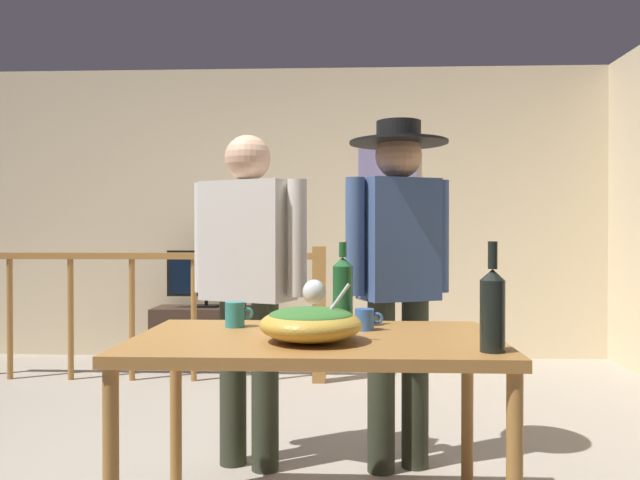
{
  "coord_description": "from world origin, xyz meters",
  "views": [
    {
      "loc": [
        0.47,
        -2.9,
        1.12
      ],
      "look_at": [
        0.36,
        -0.29,
        1.1
      ],
      "focal_mm": 34.95,
      "sensor_mm": 36.0,
      "label": 1
    }
  ],
  "objects_px": {
    "wine_bottle_green": "(343,291)",
    "person_standing_right": "(398,263)",
    "wine_bottle_dark": "(493,308)",
    "mug_teal": "(235,314)",
    "person_standing_left": "(249,270)",
    "mug_blue": "(365,319)",
    "tv_console": "(206,335)",
    "flat_screen_tv": "(205,274)",
    "framed_picture": "(388,183)",
    "serving_table": "(316,356)",
    "wine_glass": "(314,294)",
    "salad_bowl": "(311,322)",
    "stair_railing": "(189,298)"
  },
  "relations": [
    {
      "from": "flat_screen_tv",
      "to": "salad_bowl",
      "type": "height_order",
      "value": "flat_screen_tv"
    },
    {
      "from": "tv_console",
      "to": "wine_bottle_green",
      "type": "distance_m",
      "value": 3.18
    },
    {
      "from": "serving_table",
      "to": "wine_bottle_dark",
      "type": "relative_size",
      "value": 3.77
    },
    {
      "from": "tv_console",
      "to": "framed_picture",
      "type": "bearing_deg",
      "value": 10.35
    },
    {
      "from": "person_standing_left",
      "to": "serving_table",
      "type": "bearing_deg",
      "value": 139.12
    },
    {
      "from": "mug_blue",
      "to": "wine_glass",
      "type": "bearing_deg",
      "value": 171.4
    },
    {
      "from": "wine_bottle_dark",
      "to": "wine_bottle_green",
      "type": "height_order",
      "value": "wine_bottle_dark"
    },
    {
      "from": "tv_console",
      "to": "salad_bowl",
      "type": "xyz_separation_m",
      "value": [
        1.09,
        -3.21,
        0.58
      ]
    },
    {
      "from": "stair_railing",
      "to": "wine_bottle_dark",
      "type": "xyz_separation_m",
      "value": [
        1.66,
        -2.71,
        0.26
      ]
    },
    {
      "from": "framed_picture",
      "to": "tv_console",
      "type": "xyz_separation_m",
      "value": [
        -1.59,
        -0.29,
        -1.34
      ]
    },
    {
      "from": "tv_console",
      "to": "wine_bottle_green",
      "type": "bearing_deg",
      "value": -67.24
    },
    {
      "from": "tv_console",
      "to": "person_standing_left",
      "type": "distance_m",
      "value": 2.59
    },
    {
      "from": "mug_teal",
      "to": "person_standing_left",
      "type": "xyz_separation_m",
      "value": [
        -0.03,
        0.51,
        0.15
      ]
    },
    {
      "from": "flat_screen_tv",
      "to": "serving_table",
      "type": "distance_m",
      "value": 3.25
    },
    {
      "from": "person_standing_right",
      "to": "person_standing_left",
      "type": "bearing_deg",
      "value": -22.41
    },
    {
      "from": "mug_blue",
      "to": "stair_railing",
      "type": "bearing_deg",
      "value": 119.08
    },
    {
      "from": "tv_console",
      "to": "mug_blue",
      "type": "height_order",
      "value": "mug_blue"
    },
    {
      "from": "wine_glass",
      "to": "mug_teal",
      "type": "bearing_deg",
      "value": 175.21
    },
    {
      "from": "framed_picture",
      "to": "person_standing_right",
      "type": "relative_size",
      "value": 0.37
    },
    {
      "from": "tv_console",
      "to": "mug_teal",
      "type": "relative_size",
      "value": 7.93
    },
    {
      "from": "tv_console",
      "to": "mug_blue",
      "type": "bearing_deg",
      "value": -66.34
    },
    {
      "from": "stair_railing",
      "to": "mug_teal",
      "type": "height_order",
      "value": "stair_railing"
    },
    {
      "from": "flat_screen_tv",
      "to": "mug_blue",
      "type": "bearing_deg",
      "value": -66.11
    },
    {
      "from": "framed_picture",
      "to": "stair_railing",
      "type": "xyz_separation_m",
      "value": [
        -1.57,
        -0.95,
        -0.95
      ]
    },
    {
      "from": "framed_picture",
      "to": "tv_console",
      "type": "relative_size",
      "value": 0.69
    },
    {
      "from": "stair_railing",
      "to": "salad_bowl",
      "type": "bearing_deg",
      "value": -67.13
    },
    {
      "from": "wine_bottle_green",
      "to": "mug_blue",
      "type": "bearing_deg",
      "value": -40.99
    },
    {
      "from": "flat_screen_tv",
      "to": "serving_table",
      "type": "height_order",
      "value": "flat_screen_tv"
    },
    {
      "from": "wine_bottle_green",
      "to": "person_standing_right",
      "type": "height_order",
      "value": "person_standing_right"
    },
    {
      "from": "framed_picture",
      "to": "mug_blue",
      "type": "relative_size",
      "value": 5.65
    },
    {
      "from": "serving_table",
      "to": "salad_bowl",
      "type": "relative_size",
      "value": 3.7
    },
    {
      "from": "wine_glass",
      "to": "wine_bottle_dark",
      "type": "distance_m",
      "value": 0.74
    },
    {
      "from": "salad_bowl",
      "to": "flat_screen_tv",
      "type": "bearing_deg",
      "value": 109.02
    },
    {
      "from": "salad_bowl",
      "to": "framed_picture",
      "type": "bearing_deg",
      "value": 81.97
    },
    {
      "from": "wine_glass",
      "to": "person_standing_right",
      "type": "bearing_deg",
      "value": 55.06
    },
    {
      "from": "wine_bottle_green",
      "to": "person_standing_right",
      "type": "bearing_deg",
      "value": 61.89
    },
    {
      "from": "wine_bottle_dark",
      "to": "wine_bottle_green",
      "type": "xyz_separation_m",
      "value": [
        -0.48,
        0.5,
        0.01
      ]
    },
    {
      "from": "framed_picture",
      "to": "wine_bottle_dark",
      "type": "distance_m",
      "value": 3.72
    },
    {
      "from": "serving_table",
      "to": "wine_glass",
      "type": "relative_size",
      "value": 6.81
    },
    {
      "from": "salad_bowl",
      "to": "wine_bottle_green",
      "type": "distance_m",
      "value": 0.37
    },
    {
      "from": "mug_blue",
      "to": "tv_console",
      "type": "bearing_deg",
      "value": 113.66
    },
    {
      "from": "stair_railing",
      "to": "serving_table",
      "type": "relative_size",
      "value": 2.25
    },
    {
      "from": "flat_screen_tv",
      "to": "person_standing_right",
      "type": "xyz_separation_m",
      "value": [
        1.46,
        -2.35,
        0.21
      ]
    },
    {
      "from": "serving_table",
      "to": "framed_picture",
      "type": "bearing_deg",
      "value": 81.88
    },
    {
      "from": "wine_glass",
      "to": "person_standing_left",
      "type": "height_order",
      "value": "person_standing_left"
    },
    {
      "from": "framed_picture",
      "to": "person_standing_right",
      "type": "bearing_deg",
      "value": -92.65
    },
    {
      "from": "stair_railing",
      "to": "serving_table",
      "type": "bearing_deg",
      "value": -65.91
    },
    {
      "from": "wine_bottle_green",
      "to": "person_standing_right",
      "type": "xyz_separation_m",
      "value": [
        0.26,
        0.49,
        0.09
      ]
    },
    {
      "from": "wine_glass",
      "to": "mug_teal",
      "type": "distance_m",
      "value": 0.33
    },
    {
      "from": "stair_railing",
      "to": "wine_bottle_dark",
      "type": "distance_m",
      "value": 3.19
    }
  ]
}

